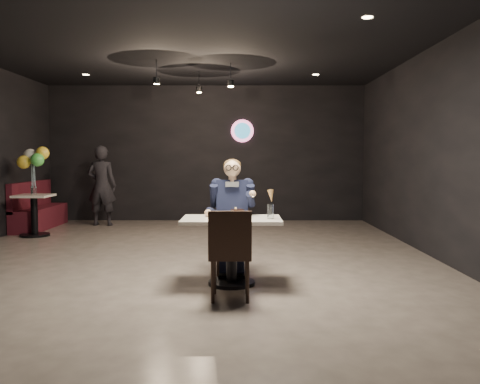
{
  "coord_description": "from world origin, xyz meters",
  "views": [
    {
      "loc": [
        0.78,
        -6.83,
        1.43
      ],
      "look_at": [
        0.76,
        -0.63,
        1.0
      ],
      "focal_mm": 38.0,
      "sensor_mm": 36.0,
      "label": 1
    }
  ],
  "objects_px": {
    "sundae_glass": "(270,212)",
    "side_table": "(34,215)",
    "booth_bench": "(40,205)",
    "main_table": "(231,251)",
    "passerby": "(102,186)",
    "balloon_vase": "(34,190)",
    "chair_near": "(230,253)",
    "seated_man": "(232,215)",
    "chair_far": "(232,236)"
  },
  "relations": [
    {
      "from": "main_table",
      "to": "passerby",
      "type": "relative_size",
      "value": 0.66
    },
    {
      "from": "chair_far",
      "to": "sundae_glass",
      "type": "relative_size",
      "value": 5.75
    },
    {
      "from": "main_table",
      "to": "booth_bench",
      "type": "height_order",
      "value": "booth_bench"
    },
    {
      "from": "chair_far",
      "to": "side_table",
      "type": "distance_m",
      "value": 4.65
    },
    {
      "from": "chair_near",
      "to": "passerby",
      "type": "bearing_deg",
      "value": 116.88
    },
    {
      "from": "sundae_glass",
      "to": "seated_man",
      "type": "bearing_deg",
      "value": 124.66
    },
    {
      "from": "sundae_glass",
      "to": "balloon_vase",
      "type": "bearing_deg",
      "value": 138.9
    },
    {
      "from": "chair_far",
      "to": "side_table",
      "type": "bearing_deg",
      "value": 141.2
    },
    {
      "from": "main_table",
      "to": "seated_man",
      "type": "height_order",
      "value": "seated_man"
    },
    {
      "from": "sundae_glass",
      "to": "side_table",
      "type": "xyz_separation_m",
      "value": [
        -4.05,
        3.53,
        -0.46
      ]
    },
    {
      "from": "chair_far",
      "to": "passerby",
      "type": "bearing_deg",
      "value": 122.73
    },
    {
      "from": "passerby",
      "to": "chair_near",
      "type": "bearing_deg",
      "value": 121.98
    },
    {
      "from": "main_table",
      "to": "chair_far",
      "type": "distance_m",
      "value": 0.56
    },
    {
      "from": "main_table",
      "to": "sundae_glass",
      "type": "height_order",
      "value": "sundae_glass"
    },
    {
      "from": "chair_near",
      "to": "seated_man",
      "type": "distance_m",
      "value": 1.14
    },
    {
      "from": "sundae_glass",
      "to": "passerby",
      "type": "bearing_deg",
      "value": 122.98
    },
    {
      "from": "main_table",
      "to": "sundae_glass",
      "type": "xyz_separation_m",
      "value": [
        0.43,
        -0.07,
        0.45
      ]
    },
    {
      "from": "chair_far",
      "to": "booth_bench",
      "type": "xyz_separation_m",
      "value": [
        -3.92,
        3.91,
        0.01
      ]
    },
    {
      "from": "main_table",
      "to": "chair_near",
      "type": "relative_size",
      "value": 1.2
    },
    {
      "from": "sundae_glass",
      "to": "side_table",
      "type": "relative_size",
      "value": 0.21
    },
    {
      "from": "sundae_glass",
      "to": "balloon_vase",
      "type": "xyz_separation_m",
      "value": [
        -4.05,
        3.53,
        -0.0
      ]
    },
    {
      "from": "booth_bench",
      "to": "side_table",
      "type": "distance_m",
      "value": 1.05
    },
    {
      "from": "side_table",
      "to": "chair_near",
      "type": "bearing_deg",
      "value": -48.02
    },
    {
      "from": "balloon_vase",
      "to": "booth_bench",
      "type": "bearing_deg",
      "value": 106.7
    },
    {
      "from": "chair_near",
      "to": "side_table",
      "type": "distance_m",
      "value": 5.41
    },
    {
      "from": "chair_far",
      "to": "balloon_vase",
      "type": "height_order",
      "value": "chair_far"
    },
    {
      "from": "main_table",
      "to": "passerby",
      "type": "bearing_deg",
      "value": 119.7
    },
    {
      "from": "balloon_vase",
      "to": "passerby",
      "type": "distance_m",
      "value": 1.65
    },
    {
      "from": "chair_far",
      "to": "balloon_vase",
      "type": "bearing_deg",
      "value": 141.2
    },
    {
      "from": "chair_near",
      "to": "seated_man",
      "type": "height_order",
      "value": "seated_man"
    },
    {
      "from": "passerby",
      "to": "seated_man",
      "type": "bearing_deg",
      "value": 127.62
    },
    {
      "from": "chair_far",
      "to": "booth_bench",
      "type": "bearing_deg",
      "value": 135.07
    },
    {
      "from": "chair_near",
      "to": "balloon_vase",
      "type": "height_order",
      "value": "chair_near"
    },
    {
      "from": "main_table",
      "to": "side_table",
      "type": "height_order",
      "value": "same"
    },
    {
      "from": "chair_far",
      "to": "sundae_glass",
      "type": "bearing_deg",
      "value": -55.34
    },
    {
      "from": "main_table",
      "to": "sundae_glass",
      "type": "distance_m",
      "value": 0.63
    },
    {
      "from": "seated_man",
      "to": "sundae_glass",
      "type": "distance_m",
      "value": 0.76
    },
    {
      "from": "balloon_vase",
      "to": "chair_far",
      "type": "bearing_deg",
      "value": -38.8
    },
    {
      "from": "seated_man",
      "to": "balloon_vase",
      "type": "relative_size",
      "value": 9.29
    },
    {
      "from": "side_table",
      "to": "passerby",
      "type": "distance_m",
      "value": 1.71
    },
    {
      "from": "booth_bench",
      "to": "main_table",
      "type": "bearing_deg",
      "value": -48.69
    },
    {
      "from": "sundae_glass",
      "to": "side_table",
      "type": "distance_m",
      "value": 5.39
    },
    {
      "from": "sundae_glass",
      "to": "booth_bench",
      "type": "bearing_deg",
      "value": 133.82
    },
    {
      "from": "sundae_glass",
      "to": "booth_bench",
      "type": "height_order",
      "value": "booth_bench"
    },
    {
      "from": "main_table",
      "to": "passerby",
      "type": "height_order",
      "value": "passerby"
    },
    {
      "from": "chair_near",
      "to": "seated_man",
      "type": "relative_size",
      "value": 0.64
    },
    {
      "from": "main_table",
      "to": "balloon_vase",
      "type": "xyz_separation_m",
      "value": [
        -3.62,
        3.46,
        0.45
      ]
    },
    {
      "from": "sundae_glass",
      "to": "balloon_vase",
      "type": "height_order",
      "value": "sundae_glass"
    },
    {
      "from": "side_table",
      "to": "passerby",
      "type": "relative_size",
      "value": 0.45
    },
    {
      "from": "seated_man",
      "to": "chair_near",
      "type": "bearing_deg",
      "value": -90.0
    }
  ]
}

